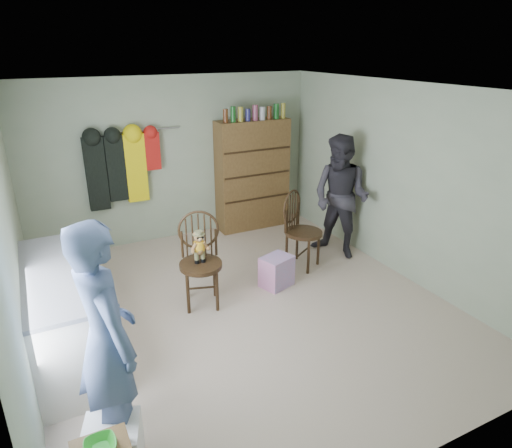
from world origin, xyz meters
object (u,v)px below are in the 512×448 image
chair_far (300,227)px  dresser (253,174)px  chair_front (200,254)px  counter (63,314)px

chair_far → dresser: size_ratio=0.53×
chair_far → dresser: 1.66m
chair_front → dresser: dresser is taller
counter → dresser: size_ratio=0.91×
chair_front → chair_far: (1.56, 0.32, -0.05)m
counter → chair_far: 3.18m
counter → chair_front: (1.55, 0.36, 0.16)m
chair_front → chair_far: chair_front is taller
counter → dresser: (3.20, 2.30, 0.44)m
chair_far → dresser: dresser is taller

